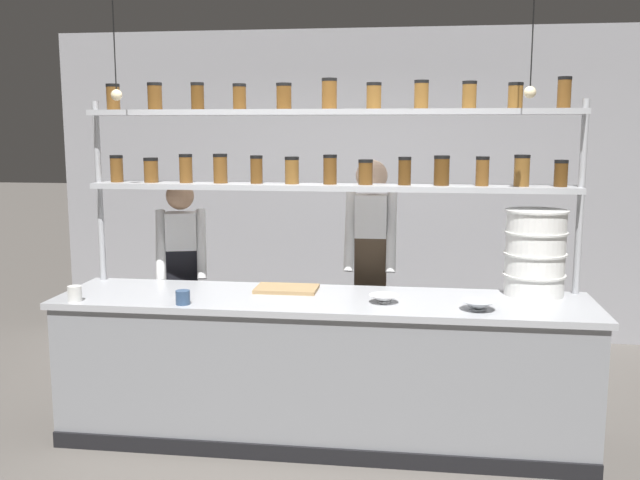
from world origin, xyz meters
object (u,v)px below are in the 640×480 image
(chef_left, at_px, (182,275))
(container_stack, at_px, (535,253))
(serving_cup_front, at_px, (75,294))
(cutting_board, at_px, (287,289))
(chef_center, at_px, (371,263))
(prep_bowl_center_front, at_px, (384,299))
(serving_cup_by_board, at_px, (183,297))
(spice_shelf_unit, at_px, (329,154))
(prep_bowl_near_left, at_px, (478,306))

(chef_left, distance_m, container_stack, 2.48)
(serving_cup_front, bearing_deg, cutting_board, 20.47)
(serving_cup_front, bearing_deg, chef_left, 68.80)
(chef_center, relative_size, prep_bowl_center_front, 9.68)
(container_stack, bearing_deg, serving_cup_front, -168.81)
(chef_center, relative_size, serving_cup_by_board, 20.35)
(spice_shelf_unit, xyz_separation_m, chef_left, (-1.12, 0.31, -0.89))
(prep_bowl_center_front, bearing_deg, serving_cup_front, -173.51)
(cutting_board, relative_size, prep_bowl_center_front, 2.21)
(spice_shelf_unit, height_order, chef_left, spice_shelf_unit)
(spice_shelf_unit, height_order, cutting_board, spice_shelf_unit)
(spice_shelf_unit, height_order, container_stack, spice_shelf_unit)
(prep_bowl_near_left, xyz_separation_m, serving_cup_by_board, (-1.74, -0.10, 0.01))
(spice_shelf_unit, xyz_separation_m, cutting_board, (-0.26, -0.17, -0.86))
(spice_shelf_unit, height_order, serving_cup_front, spice_shelf_unit)
(serving_cup_by_board, bearing_deg, container_stack, 14.30)
(serving_cup_front, height_order, serving_cup_by_board, serving_cup_front)
(cutting_board, distance_m, serving_cup_by_board, 0.71)
(container_stack, distance_m, cutting_board, 1.60)
(spice_shelf_unit, bearing_deg, prep_bowl_near_left, -28.89)
(spice_shelf_unit, relative_size, prep_bowl_center_front, 17.82)
(chef_left, bearing_deg, prep_bowl_near_left, -38.46)
(prep_bowl_center_front, bearing_deg, cutting_board, 159.05)
(container_stack, xyz_separation_m, serving_cup_front, (-2.80, -0.55, -0.22))
(cutting_board, bearing_deg, prep_bowl_near_left, -16.35)
(container_stack, distance_m, prep_bowl_center_front, 1.02)
(spice_shelf_unit, relative_size, container_stack, 5.94)
(prep_bowl_center_front, bearing_deg, spice_shelf_unit, 133.11)
(serving_cup_by_board, bearing_deg, serving_cup_front, -178.87)
(spice_shelf_unit, xyz_separation_m, serving_cup_by_board, (-0.81, -0.61, -0.83))
(chef_left, xyz_separation_m, container_stack, (2.44, -0.38, 0.29))
(chef_center, distance_m, serving_cup_by_board, 1.42)
(cutting_board, height_order, serving_cup_by_board, serving_cup_by_board)
(prep_bowl_near_left, height_order, serving_cup_front, serving_cup_front)
(serving_cup_front, bearing_deg, spice_shelf_unit, 22.87)
(chef_center, bearing_deg, prep_bowl_near_left, -51.80)
(chef_center, xyz_separation_m, serving_cup_by_board, (-1.06, -0.95, -0.06))
(chef_center, height_order, prep_bowl_near_left, chef_center)
(serving_cup_front, bearing_deg, serving_cup_by_board, 1.13)
(cutting_board, relative_size, serving_cup_by_board, 4.65)
(container_stack, height_order, prep_bowl_center_front, container_stack)
(prep_bowl_center_front, bearing_deg, chef_left, 154.35)
(chef_left, distance_m, cutting_board, 0.99)
(serving_cup_front, bearing_deg, chef_center, 28.83)
(cutting_board, xyz_separation_m, serving_cup_front, (-1.23, -0.46, 0.04))
(prep_bowl_near_left, distance_m, prep_bowl_center_front, 0.56)
(chef_left, xyz_separation_m, chef_center, (1.38, 0.02, 0.12))
(prep_bowl_near_left, relative_size, serving_cup_front, 2.18)
(spice_shelf_unit, relative_size, prep_bowl_near_left, 15.51)
(chef_left, height_order, container_stack, chef_left)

